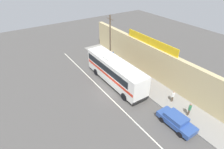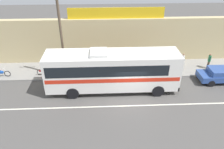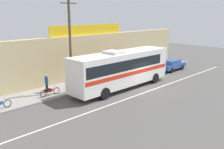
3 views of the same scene
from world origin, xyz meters
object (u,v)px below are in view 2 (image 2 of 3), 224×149
at_px(intercity_bus, 111,69).
at_px(parked_car, 221,75).
at_px(utility_pole, 61,35).
at_px(pedestrian_near_shop, 183,59).
at_px(motorcycle_orange, 46,71).
at_px(motorcycle_blue, 0,73).
at_px(pedestrian_far_right, 51,61).
at_px(pedestrian_by_curb, 209,60).

xyz_separation_m(intercity_bus, parked_car, (10.38, 0.84, -1.33)).
relative_size(utility_pole, pedestrian_near_shop, 5.33).
relative_size(motorcycle_orange, motorcycle_blue, 1.03).
distance_m(utility_pole, motorcycle_orange, 4.42).
relative_size(motorcycle_orange, pedestrian_near_shop, 1.22).
bearing_deg(parked_car, pedestrian_near_shop, 136.15).
bearing_deg(intercity_bus, pedestrian_far_right, 148.73).
xyz_separation_m(utility_pole, pedestrian_far_right, (-1.65, 1.54, -3.34)).
bearing_deg(parked_car, intercity_bus, -175.36).
distance_m(motorcycle_orange, pedestrian_by_curb, 16.54).
height_order(motorcycle_blue, pedestrian_near_shop, pedestrian_near_shop).
height_order(parked_car, pedestrian_by_curb, pedestrian_by_curb).
bearing_deg(motorcycle_blue, intercity_bus, -12.96).
relative_size(intercity_bus, parked_car, 2.69).
height_order(parked_car, motorcycle_orange, parked_car).
height_order(motorcycle_orange, motorcycle_blue, same).
height_order(intercity_bus, pedestrian_near_shop, intercity_bus).
xyz_separation_m(motorcycle_blue, pedestrian_far_right, (4.75, 1.16, 0.57)).
relative_size(pedestrian_by_curb, pedestrian_far_right, 0.97).
height_order(pedestrian_by_curb, pedestrian_far_right, pedestrian_far_right).
bearing_deg(intercity_bus, motorcycle_orange, 157.71).
bearing_deg(motorcycle_orange, pedestrian_near_shop, 3.93).
relative_size(parked_car, motorcycle_orange, 2.18).
distance_m(pedestrian_by_curb, pedestrian_near_shop, 2.66).
bearing_deg(pedestrian_by_curb, parked_car, -85.95).
relative_size(parked_car, pedestrian_near_shop, 2.67).
relative_size(motorcycle_blue, pedestrian_by_curb, 1.13).
height_order(intercity_bus, pedestrian_far_right, intercity_bus).
relative_size(pedestrian_far_right, pedestrian_near_shop, 1.08).
bearing_deg(pedestrian_near_shop, intercity_bus, -154.94).
relative_size(intercity_bus, pedestrian_far_right, 6.65).
bearing_deg(motorcycle_blue, parked_car, -4.40).
bearing_deg(pedestrian_near_shop, motorcycle_orange, -176.07).
bearing_deg(utility_pole, pedestrian_by_curb, 4.46).
distance_m(parked_car, motorcycle_blue, 21.15).
distance_m(motorcycle_blue, pedestrian_far_right, 4.92).
relative_size(parked_car, motorcycle_blue, 2.25).
distance_m(motorcycle_orange, pedestrian_far_right, 1.23).
relative_size(intercity_bus, motorcycle_orange, 5.87).
bearing_deg(intercity_bus, motorcycle_blue, 167.04).
bearing_deg(pedestrian_far_right, pedestrian_by_curb, -1.46).
bearing_deg(parked_car, motorcycle_orange, 174.04).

